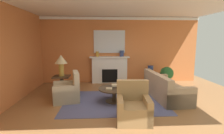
{
  "coord_description": "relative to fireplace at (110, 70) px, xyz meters",
  "views": [
    {
      "loc": [
        -0.72,
        -5.12,
        1.96
      ],
      "look_at": [
        -0.36,
        0.99,
        1.0
      ],
      "focal_mm": 27.6,
      "sensor_mm": 36.0,
      "label": 1
    }
  ],
  "objects": [
    {
      "name": "potted_plant",
      "position": [
        2.42,
        -0.7,
        -0.09
      ],
      "size": [
        0.56,
        0.56,
        0.83
      ],
      "color": "#BCB29E",
      "rests_on": "ground_plane"
    },
    {
      "name": "vase_tall_corner",
      "position": [
        1.82,
        -0.3,
        -0.16
      ],
      "size": [
        0.25,
        0.25,
        0.83
      ],
      "primitive_type": "cylinder",
      "color": "navy",
      "rests_on": "ground_plane"
    },
    {
      "name": "side_table",
      "position": [
        -1.78,
        -1.72,
        -0.18
      ],
      "size": [
        0.56,
        0.56,
        0.7
      ],
      "color": "#3D2D1E",
      "rests_on": "ground_plane"
    },
    {
      "name": "armchair_facing_fireplace",
      "position": [
        0.41,
        -3.82,
        -0.27
      ],
      "size": [
        0.85,
        0.85,
        0.95
      ],
      "color": "#9E7A4C",
      "rests_on": "ground_plane"
    },
    {
      "name": "book_art_folio",
      "position": [
        0.06,
        -2.45,
        -0.05
      ],
      "size": [
        0.21,
        0.21,
        0.05
      ],
      "primitive_type": "cube",
      "rotation": [
        0.0,
        0.0,
        0.09
      ],
      "color": "tan",
      "rests_on": "coffee_table"
    },
    {
      "name": "ground_plane",
      "position": [
        0.38,
        -2.67,
        -0.58
      ],
      "size": [
        8.92,
        8.92,
        0.0
      ],
      "primitive_type": "plane",
      "color": "olive"
    },
    {
      "name": "area_rug",
      "position": [
        0.04,
        -2.51,
        -0.57
      ],
      "size": [
        3.17,
        2.34,
        0.01
      ],
      "primitive_type": "cube",
      "color": "#4C517A",
      "rests_on": "ground_plane"
    },
    {
      "name": "ceiling_panel",
      "position": [
        0.38,
        -2.37,
        2.45
      ],
      "size": [
        7.46,
        6.24,
        0.06
      ],
      "primitive_type": "cube",
      "color": "white"
    },
    {
      "name": "coffee_table",
      "position": [
        0.04,
        -2.51,
        -0.24
      ],
      "size": [
        1.0,
        1.0,
        0.45
      ],
      "color": "#3D2D1E",
      "rests_on": "ground_plane"
    },
    {
      "name": "vase_mantel_right",
      "position": [
        0.55,
        -0.05,
        0.78
      ],
      "size": [
        0.19,
        0.19,
        0.27
      ],
      "primitive_type": "cylinder",
      "color": "navy",
      "rests_on": "fireplace"
    },
    {
      "name": "crown_moulding",
      "position": [
        0.38,
        0.13,
        2.34
      ],
      "size": [
        7.46,
        0.08,
        0.12
      ],
      "primitive_type": "cube",
      "color": "white"
    },
    {
      "name": "vase_mantel_left",
      "position": [
        -0.55,
        -0.05,
        0.76
      ],
      "size": [
        0.13,
        0.13,
        0.23
      ],
      "primitive_type": "cylinder",
      "color": "#B7892D",
      "rests_on": "fireplace"
    },
    {
      "name": "table_lamp",
      "position": [
        -1.78,
        -1.72,
        0.65
      ],
      "size": [
        0.44,
        0.44,
        0.75
      ],
      "color": "#B28E38",
      "rests_on": "side_table"
    },
    {
      "name": "mantel_mirror",
      "position": [
        0.0,
        0.12,
        1.31
      ],
      "size": [
        1.42,
        0.04,
        1.02
      ],
      "primitive_type": "cube",
      "color": "silver"
    },
    {
      "name": "sofa",
      "position": [
        1.79,
        -2.23,
        -0.28
      ],
      "size": [
        1.04,
        2.16,
        0.85
      ],
      "color": "tan",
      "rests_on": "ground_plane"
    },
    {
      "name": "fireplace",
      "position": [
        0.0,
        0.0,
        0.0
      ],
      "size": [
        1.8,
        0.35,
        1.23
      ],
      "color": "white",
      "rests_on": "ground_plane"
    },
    {
      "name": "book_red_cover",
      "position": [
        -0.13,
        -2.66,
        -0.1
      ],
      "size": [
        0.2,
        0.18,
        0.05
      ],
      "primitive_type": "cube",
      "rotation": [
        0.0,
        0.0,
        -0.14
      ],
      "color": "tan",
      "rests_on": "coffee_table"
    },
    {
      "name": "armchair_near_window",
      "position": [
        -1.46,
        -2.35,
        -0.27
      ],
      "size": [
        0.95,
        0.95,
        0.95
      ],
      "color": "#C1B293",
      "rests_on": "ground_plane"
    },
    {
      "name": "wall_window",
      "position": [
        -3.11,
        -2.37,
        0.92
      ],
      "size": [
        0.12,
        6.24,
        3.0
      ],
      "primitive_type": "cube",
      "color": "#CC723D",
      "rests_on": "ground_plane"
    },
    {
      "name": "wall_fireplace",
      "position": [
        0.38,
        0.21,
        0.92
      ],
      "size": [
        7.46,
        0.12,
        3.0
      ],
      "primitive_type": "cube",
      "color": "#CC723D",
      "rests_on": "ground_plane"
    }
  ]
}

